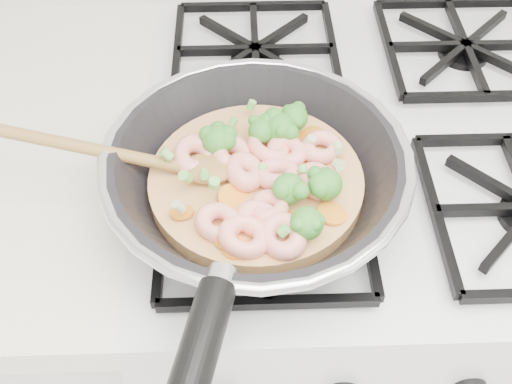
{
  "coord_description": "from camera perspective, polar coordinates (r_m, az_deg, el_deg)",
  "views": [
    {
      "loc": [
        -0.17,
        1.13,
        1.45
      ],
      "look_at": [
        -0.16,
        1.57,
        0.93
      ],
      "focal_mm": 43.44,
      "sensor_mm": 36.0,
      "label": 1
    }
  ],
  "objects": [
    {
      "name": "stove",
      "position": [
        1.16,
        7.76,
        -10.37
      ],
      "size": [
        0.6,
        0.6,
        0.92
      ],
      "color": "white",
      "rests_on": "ground"
    },
    {
      "name": "skillet",
      "position": [
        0.66,
        -0.06,
        1.4
      ],
      "size": [
        0.47,
        0.5,
        0.1
      ],
      "rotation": [
        0.0,
        0.0,
        -0.14
      ],
      "color": "black",
      "rests_on": "stove"
    }
  ]
}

